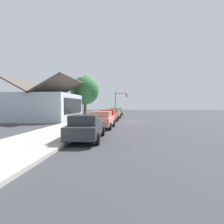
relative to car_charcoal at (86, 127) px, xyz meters
The scene contains 13 objects.
ground_plane 13.40m from the car_charcoal, 12.19° to the right, with size 120.00×120.00×0.00m, color #38383D.
sidewalk_curb 13.39m from the car_charcoal, 11.98° to the left, with size 60.00×4.20×0.16m, color #A3A099.
car_charcoal is the anchor object (origin of this frame).
car_coral 5.82m from the car_charcoal, ahead, with size 4.39×2.16×1.59m.
car_cherry 11.64m from the car_charcoal, ahead, with size 4.58×2.15×1.59m.
car_olive 17.31m from the car_charcoal, ahead, with size 4.85×2.13×1.59m.
car_navy 23.09m from the car_charcoal, ahead, with size 4.39×2.01×1.59m.
car_mustard 28.68m from the car_charcoal, ahead, with size 4.49×2.13×1.59m.
storefront_building 17.00m from the car_charcoal, 32.68° to the left, with size 10.17×8.22×5.91m.
shade_tree 22.81m from the car_charcoal, 14.02° to the left, with size 5.07×5.07×7.27m.
traffic_light_main 32.82m from the car_charcoal, ahead, with size 0.37×2.79×5.20m.
utility_pole_wooden 23.18m from the car_charcoal, 13.53° to the left, with size 1.80×0.24×7.50m.
fire_hydrant_red 18.23m from the car_charcoal, ahead, with size 0.22×0.22×0.71m.
Camera 1 is at (-24.48, 0.12, 2.19)m, focal length 30.15 mm.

